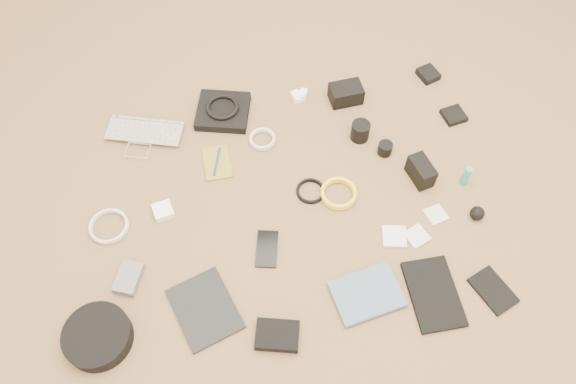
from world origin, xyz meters
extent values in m
cube|color=brown|center=(0.00, 0.00, -0.02)|extent=(4.00, 4.00, 0.04)
imported|color=silver|center=(-0.50, 0.35, 0.01)|extent=(0.33, 0.27, 0.02)
cube|color=black|center=(-0.19, 0.44, 0.02)|extent=(0.23, 0.23, 0.03)
torus|color=black|center=(-0.19, 0.44, 0.04)|extent=(0.13, 0.13, 0.02)
cube|color=white|center=(0.09, 0.47, 0.01)|extent=(0.04, 0.04, 0.03)
cube|color=white|center=(0.10, 0.45, 0.01)|extent=(0.03, 0.03, 0.03)
cube|color=white|center=(0.11, 0.46, 0.02)|extent=(0.04, 0.04, 0.03)
cube|color=white|center=(0.13, 0.48, 0.01)|extent=(0.03, 0.03, 0.03)
cube|color=black|center=(0.28, 0.43, 0.04)|extent=(0.13, 0.09, 0.07)
cube|color=black|center=(0.64, 0.49, 0.01)|extent=(0.09, 0.10, 0.03)
cube|color=olive|center=(-0.24, 0.21, 0.00)|extent=(0.10, 0.15, 0.01)
cylinder|color=#13219E|center=(-0.24, 0.21, 0.01)|extent=(0.04, 0.12, 0.01)
torus|color=silver|center=(-0.06, 0.28, 0.01)|extent=(0.10, 0.10, 0.01)
cylinder|color=black|center=(0.29, 0.24, 0.04)|extent=(0.08, 0.08, 0.07)
cylinder|color=black|center=(0.37, 0.15, 0.02)|extent=(0.06, 0.06, 0.05)
cube|color=black|center=(0.67, 0.27, 0.01)|extent=(0.09, 0.09, 0.02)
cube|color=white|center=(-0.44, 0.04, 0.01)|extent=(0.08, 0.08, 0.03)
torus|color=silver|center=(-0.63, 0.01, 0.01)|extent=(0.17, 0.17, 0.01)
torus|color=black|center=(0.07, 0.03, 0.00)|extent=(0.10, 0.10, 0.01)
torus|color=yellow|center=(0.16, 0.00, 0.01)|extent=(0.15, 0.15, 0.01)
cube|color=black|center=(0.46, 0.02, 0.04)|extent=(0.08, 0.12, 0.08)
cylinder|color=#19A695|center=(0.61, -0.02, 0.04)|extent=(0.03, 0.03, 0.09)
cube|color=#5D5D62|center=(-0.57, -0.19, 0.02)|extent=(0.11, 0.13, 0.03)
cube|color=black|center=(-0.34, -0.33, 0.01)|extent=(0.24, 0.27, 0.01)
cube|color=black|center=(-0.12, -0.16, 0.01)|extent=(0.10, 0.14, 0.01)
cube|color=silver|center=(0.31, -0.19, 0.01)|extent=(0.09, 0.09, 0.01)
cube|color=silver|center=(0.38, -0.20, 0.00)|extent=(0.09, 0.09, 0.01)
cube|color=silver|center=(0.47, -0.13, 0.00)|extent=(0.08, 0.08, 0.01)
sphere|color=black|center=(0.60, -0.16, 0.02)|extent=(0.06, 0.06, 0.05)
cylinder|color=black|center=(-0.66, -0.37, 0.03)|extent=(0.26, 0.26, 0.06)
cube|color=black|center=(-0.13, -0.45, 0.02)|extent=(0.15, 0.12, 0.03)
imported|color=#465C77|center=(0.18, -0.45, 0.01)|extent=(0.23, 0.19, 0.02)
cube|color=black|center=(0.37, -0.41, 0.01)|extent=(0.15, 0.24, 0.02)
cube|color=black|center=(0.56, -0.43, 0.01)|extent=(0.14, 0.17, 0.01)
camera|label=1|loc=(-0.19, -0.97, 1.67)|focal=35.00mm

